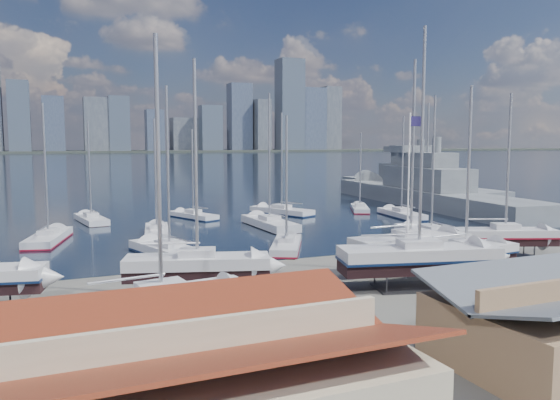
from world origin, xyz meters
name	(u,v)px	position (x,y,z in m)	size (l,w,h in m)	color
ground	(381,282)	(0.00, -10.00, 0.00)	(1400.00, 1400.00, 0.00)	#605E59
water	(88,161)	(0.00, 300.00, -0.15)	(1400.00, 600.00, 0.40)	#1A2C3D
far_shore	(70,152)	(0.00, 560.00, 1.10)	(1400.00, 80.00, 2.20)	#2D332D
skyline	(61,114)	(-7.83, 553.76, 39.09)	(639.14, 43.80, 107.69)	#475166
shed_red	(201,378)	(-18.00, -26.00, 2.32)	(14.70, 9.45, 4.51)	#BFB293
sailboat_cradle_1	(162,304)	(-17.43, -16.00, 2.05)	(9.97, 4.05, 15.68)	#2D2D33
sailboat_cradle_2	(197,266)	(-13.50, -8.13, 2.07)	(10.04, 5.55, 15.81)	#2D2D33
sailboat_cradle_3	(419,258)	(1.50, -12.40, 2.19)	(11.86, 5.88, 18.28)	#2D2D33
sailboat_cradle_4	(410,244)	(4.38, -7.55, 2.12)	(10.52, 3.43, 16.88)	#2D2D33
sailboat_cradle_5	(466,254)	(6.31, -11.77, 1.99)	(9.09, 3.23, 14.53)	#2D2D33
sailboat_cradle_6	(505,236)	(15.19, -6.93, 2.00)	(9.32, 5.71, 14.69)	#2D2D33
sailboat_moored_1	(49,240)	(-22.74, 17.40, 0.31)	(5.20, 10.45, 15.04)	black
sailboat_moored_2	(91,220)	(-17.58, 30.52, 0.32)	(3.90, 9.39, 13.75)	black
sailboat_moored_3	(170,253)	(-12.60, 5.35, 0.31)	(6.09, 11.19, 16.12)	black
sailboat_moored_4	(157,233)	(-11.54, 17.43, 0.32)	(4.06, 9.31, 13.60)	black
sailboat_moored_5	(193,216)	(-4.41, 29.14, 0.31)	(5.43, 8.80, 12.75)	black
sailboat_moored_6	(286,247)	(-1.51, 4.11, 0.31)	(6.45, 9.18, 13.52)	black
sailboat_moored_7	(270,225)	(2.15, 17.54, 0.32)	(3.48, 11.35, 17.00)	black
sailboat_moored_8	(282,212)	(8.49, 28.49, 0.31)	(7.00, 10.48, 15.31)	black
sailboat_moored_9	(431,236)	(15.41, 3.59, 0.32)	(3.89, 10.84, 16.03)	black
sailboat_moored_10	(401,215)	(22.51, 18.92, 0.31)	(3.98, 10.05, 14.61)	black
sailboat_moored_11	(360,209)	(20.87, 27.23, 0.31)	(5.81, 8.43, 12.38)	black
naval_ship_east	(426,196)	(34.69, 29.14, 1.67)	(12.96, 51.24, 18.56)	slate
naval_ship_west	(412,187)	(43.40, 44.48, 1.66)	(9.54, 46.33, 18.14)	slate
car_a	(281,352)	(-13.03, -21.33, 0.75)	(1.78, 4.41, 1.50)	gray
car_b	(506,316)	(0.82, -21.18, 0.65)	(1.37, 3.93, 1.30)	gray
car_c	(555,310)	(4.06, -21.66, 0.76)	(2.54, 5.50, 1.53)	gray
flagpole	(410,184)	(2.43, -9.84, 7.28)	(1.11, 0.12, 12.58)	white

